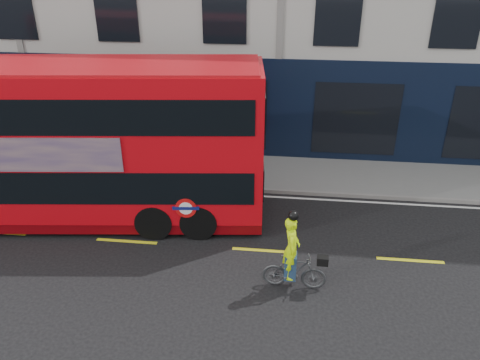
# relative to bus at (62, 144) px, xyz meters

# --- Properties ---
(ground) EXTENTS (120.00, 120.00, 0.00)m
(ground) POSITION_rel_bus_xyz_m (6.12, -2.71, -2.47)
(ground) COLOR black
(ground) RESTS_ON ground
(pavement) EXTENTS (60.00, 3.00, 0.12)m
(pavement) POSITION_rel_bus_xyz_m (6.12, 3.79, -2.41)
(pavement) COLOR slate
(pavement) RESTS_ON ground
(kerb) EXTENTS (60.00, 0.12, 0.13)m
(kerb) POSITION_rel_bus_xyz_m (6.12, 2.29, -2.41)
(kerb) COLOR slate
(kerb) RESTS_ON ground
(road_edge_line) EXTENTS (58.00, 0.10, 0.01)m
(road_edge_line) POSITION_rel_bus_xyz_m (6.12, 1.99, -2.47)
(road_edge_line) COLOR silver
(road_edge_line) RESTS_ON ground
(lane_dashes) EXTENTS (58.00, 0.12, 0.01)m
(lane_dashes) POSITION_rel_bus_xyz_m (6.12, -1.21, -2.47)
(lane_dashes) COLOR yellow
(lane_dashes) RESTS_ON ground
(bus) EXTENTS (12.16, 4.00, 4.82)m
(bus) POSITION_rel_bus_xyz_m (0.00, 0.00, 0.00)
(bus) COLOR red
(bus) RESTS_ON ground
(cyclist) EXTENTS (1.61, 0.61, 2.19)m
(cyclist) POSITION_rel_bus_xyz_m (6.92, -2.69, -1.73)
(cyclist) COLOR #434648
(cyclist) RESTS_ON ground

